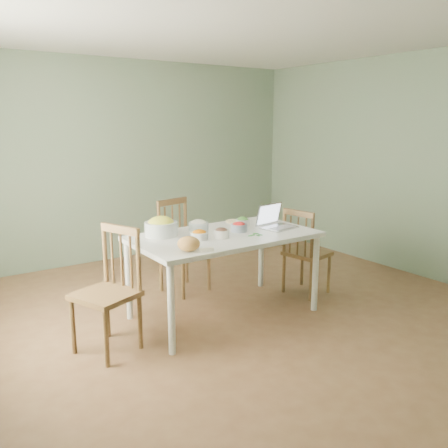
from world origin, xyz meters
TOP-DOWN VIEW (x-y plane):
  - floor at (0.00, 0.00)m, footprint 5.00×5.00m
  - ceiling at (0.00, 0.00)m, footprint 5.00×5.00m
  - wall_back at (0.00, 2.50)m, footprint 5.00×0.00m
  - wall_right at (2.50, 0.00)m, footprint 0.00×5.00m
  - dining_table at (-0.19, 0.02)m, footprint 1.75×0.99m
  - chair_far at (-0.18, 0.82)m, footprint 0.54×0.53m
  - chair_left at (-1.43, -0.06)m, footprint 0.58×0.59m
  - chair_right at (0.91, -0.00)m, footprint 0.48×0.49m
  - bread_boule at (-0.77, -0.31)m, footprint 0.22×0.22m
  - butter_stick at (-0.66, -0.41)m, footprint 0.12×0.07m
  - bowl_squash at (-0.72, 0.30)m, footprint 0.35×0.35m
  - bowl_carrot at (-0.50, -0.03)m, footprint 0.20×0.20m
  - bowl_onion at (-0.31, 0.29)m, footprint 0.21×0.21m
  - bowl_mushroom at (-0.29, -0.09)m, footprint 0.15×0.15m
  - bowl_redpep at (-0.01, 0.02)m, footprint 0.17×0.17m
  - bowl_broccoli at (0.18, 0.21)m, footprint 0.18×0.18m
  - flatbread at (0.21, 0.40)m, footprint 0.20×0.20m
  - basil_bunch at (0.02, -0.19)m, footprint 0.18×0.18m
  - laptop at (0.42, -0.09)m, footprint 0.39×0.34m

SIDE VIEW (x-z plane):
  - floor at x=0.00m, z-range 0.00..0.00m
  - dining_table at x=-0.19m, z-range 0.00..0.82m
  - chair_right at x=0.91m, z-range 0.00..0.96m
  - chair_far at x=-0.18m, z-range 0.00..1.03m
  - chair_left at x=-1.43m, z-range 0.00..1.04m
  - flatbread at x=0.21m, z-range 0.82..0.84m
  - basil_bunch at x=0.02m, z-range 0.82..0.84m
  - butter_stick at x=-0.66m, z-range 0.82..0.85m
  - bowl_carrot at x=-0.50m, z-range 0.82..0.91m
  - bowl_broccoli at x=0.18m, z-range 0.82..0.91m
  - bowl_redpep at x=-0.01m, z-range 0.82..0.92m
  - bowl_mushroom at x=-0.29m, z-range 0.82..0.92m
  - bowl_onion at x=-0.31m, z-range 0.82..0.93m
  - bread_boule at x=-0.77m, z-range 0.82..0.95m
  - bowl_squash at x=-0.72m, z-range 0.82..1.00m
  - laptop at x=0.42m, z-range 0.82..1.06m
  - wall_back at x=0.00m, z-range 0.00..2.70m
  - wall_right at x=2.50m, z-range 0.00..2.70m
  - ceiling at x=0.00m, z-range 2.70..2.70m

